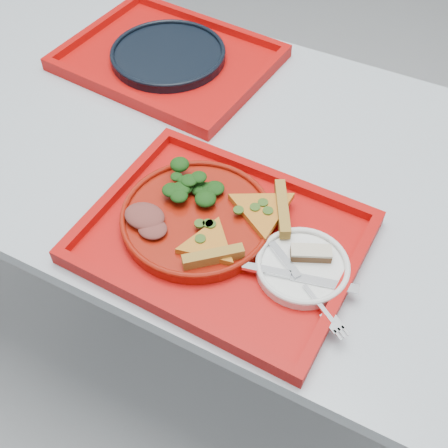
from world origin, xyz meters
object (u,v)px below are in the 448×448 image
Objects in this scene: tray_main at (222,240)px; dinner_plate at (197,219)px; navy_plate at (168,56)px; tray_far at (169,61)px; dessert_bar at (311,253)px.

tray_main is 0.06m from dinner_plate.
navy_plate is at bearing 126.85° from dinner_plate.
tray_main is 0.54m from tray_far.
dessert_bar is at bearing -37.40° from navy_plate.
dessert_bar reaches higher than dinner_plate.
dinner_plate reaches higher than tray_main.
navy_plate is (-0.35, 0.41, 0.01)m from tray_main.
dinner_plate is 3.71× the size of dessert_bar.
tray_far is at bearing 126.85° from dinner_plate.
dessert_bar reaches higher than tray_far.
dinner_plate is 0.49m from navy_plate.
tray_main is at bearing -10.30° from dinner_plate.
navy_plate is (-0.30, 0.40, -0.00)m from dinner_plate.
navy_plate reaches higher than tray_far.
tray_main is 6.42× the size of dessert_bar.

